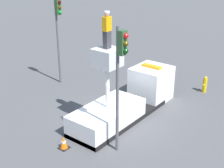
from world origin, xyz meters
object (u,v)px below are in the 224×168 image
bucket_truck (128,100)px  traffic_light_across (58,24)px  fire_hydrant (205,84)px  traffic_cone_rear (64,143)px  traffic_light_pole (120,67)px  worker (107,30)px

bucket_truck → traffic_light_across: size_ratio=1.27×
bucket_truck → fire_hydrant: bearing=-21.4°
fire_hydrant → traffic_cone_rear: 10.50m
traffic_light_pole → traffic_light_across: 9.11m
bucket_truck → worker: (-1.81, 0.00, 4.25)m
worker → traffic_light_pole: size_ratio=0.30×
traffic_light_pole → traffic_light_across: traffic_light_across is taller
worker → bucket_truck: bearing=0.0°
worker → traffic_cone_rear: 5.60m
traffic_light_pole → traffic_cone_rear: (-1.43, 2.16, -3.78)m
worker → fire_hydrant: (7.39, -2.19, -4.60)m
bucket_truck → traffic_light_pole: traffic_light_pole is taller
traffic_light_pole → fire_hydrant: 9.45m
traffic_light_across → traffic_cone_rear: (-5.53, -5.97, -3.86)m
traffic_light_pole → traffic_cone_rear: 4.59m
fire_hydrant → traffic_cone_rear: bearing=165.9°
worker → fire_hydrant: worker is taller
bucket_truck → worker: size_ratio=4.31×
worker → fire_hydrant: bearing=-16.5°
bucket_truck → traffic_light_pole: bearing=-150.5°
bucket_truck → worker: worker is taller
fire_hydrant → traffic_cone_rear: size_ratio=1.75×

